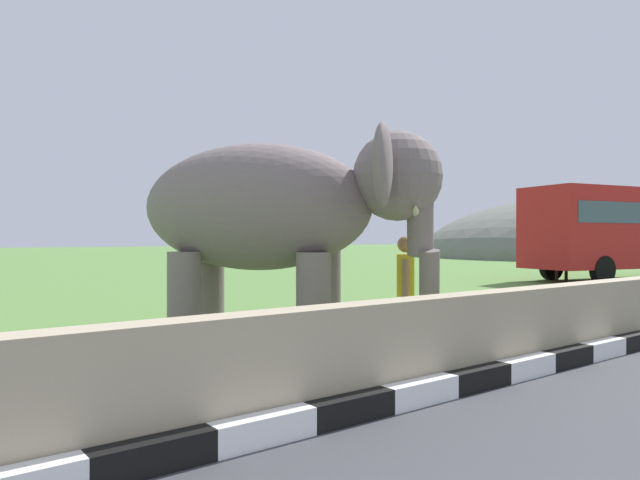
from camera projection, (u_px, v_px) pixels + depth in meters
name	position (u px, v px, depth m)	size (l,w,h in m)	color
striped_curb	(85.00, 473.00, 3.74)	(16.20, 0.20, 0.24)	white
barrier_parapet	(338.00, 359.00, 5.41)	(28.00, 0.36, 1.00)	tan
elephant	(284.00, 211.00, 7.77)	(3.79, 3.87, 3.01)	slate
person_handler	(405.00, 288.00, 8.16)	(0.53, 0.51, 1.66)	navy
bus_red	(631.00, 226.00, 22.88)	(9.80, 4.50, 3.50)	#B21E1E
cow_near	(557.00, 258.00, 22.47)	(1.48, 1.75, 1.23)	#473323
hill_east	(625.00, 255.00, 54.99)	(42.43, 33.94, 11.86)	slate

